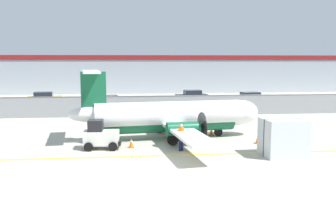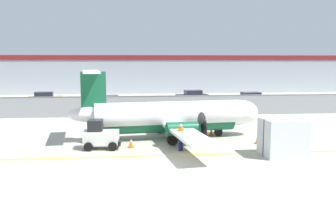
{
  "view_description": "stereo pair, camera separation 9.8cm",
  "coord_description": "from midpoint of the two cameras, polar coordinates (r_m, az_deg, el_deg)",
  "views": [
    {
      "loc": [
        -3.17,
        -19.51,
        5.59
      ],
      "look_at": [
        -0.19,
        7.86,
        1.8
      ],
      "focal_mm": 40.0,
      "sensor_mm": 36.0,
      "label": 1
    },
    {
      "loc": [
        -3.07,
        -19.52,
        5.59
      ],
      "look_at": [
        -0.19,
        7.86,
        1.8
      ],
      "focal_mm": 40.0,
      "sensor_mm": 36.0,
      "label": 2
    }
  ],
  "objects": [
    {
      "name": "ground_crew_worker",
      "position": [
        23.27,
        1.88,
        -3.66
      ],
      "size": [
        0.48,
        0.48,
        1.7
      ],
      "rotation": [
        0.0,
        0.0,
        5.49
      ],
      "color": "#191E4C",
      "rests_on": "ground"
    },
    {
      "name": "cargo_container",
      "position": [
        23.1,
        17.03,
        -3.72
      ],
      "size": [
        2.48,
        2.1,
        2.2
      ],
      "rotation": [
        0.0,
        0.0,
        0.04
      ],
      "color": "silver",
      "rests_on": "ground"
    },
    {
      "name": "commuter_airplane",
      "position": [
        26.89,
        0.63,
        -0.69
      ],
      "size": [
        13.96,
        16.08,
        4.92
      ],
      "rotation": [
        0.0,
        0.0,
        0.12
      ],
      "color": "white",
      "rests_on": "ground"
    },
    {
      "name": "parked_car_0",
      "position": [
        49.63,
        -18.36,
        2.01
      ],
      "size": [
        4.38,
        2.4,
        1.58
      ],
      "rotation": [
        0.0,
        0.0,
        0.12
      ],
      "color": "#B28C19",
      "rests_on": "parking_lot_strip"
    },
    {
      "name": "parked_car_1",
      "position": [
        43.03,
        -9.1,
        1.47
      ],
      "size": [
        4.38,
        2.41,
        1.58
      ],
      "rotation": [
        0.0,
        0.0,
        0.13
      ],
      "color": "navy",
      "rests_on": "parking_lot_strip"
    },
    {
      "name": "traffic_cone_far_left",
      "position": [
        28.37,
        6.51,
        -2.93
      ],
      "size": [
        0.36,
        0.36,
        0.64
      ],
      "color": "orange",
      "rests_on": "ground"
    },
    {
      "name": "traffic_cone_near_left",
      "position": [
        24.37,
        -5.73,
        -4.71
      ],
      "size": [
        0.36,
        0.36,
        0.64
      ],
      "color": "orange",
      "rests_on": "ground"
    },
    {
      "name": "perimeter_fence",
      "position": [
        37.91,
        -1.45,
        1.06
      ],
      "size": [
        98.0,
        0.1,
        2.1
      ],
      "color": "gray",
      "rests_on": "ground"
    },
    {
      "name": "baggage_tug",
      "position": [
        24.18,
        -10.34,
        -3.58
      ],
      "size": [
        2.38,
        1.47,
        1.88
      ],
      "rotation": [
        0.0,
        0.0,
        -0.04
      ],
      "color": "silver",
      "rests_on": "ground"
    },
    {
      "name": "parked_car_2",
      "position": [
        50.04,
        3.58,
        2.44
      ],
      "size": [
        4.33,
        2.28,
        1.58
      ],
      "rotation": [
        0.0,
        0.0,
        3.23
      ],
      "color": "black",
      "rests_on": "parking_lot_strip"
    },
    {
      "name": "ground_plane",
      "position": [
        22.45,
        1.99,
        -6.57
      ],
      "size": [
        140.0,
        140.0,
        0.01
      ],
      "color": "#B2AD99"
    },
    {
      "name": "background_building",
      "position": [
        67.62,
        -3.58,
        5.85
      ],
      "size": [
        91.0,
        8.1,
        6.5
      ],
      "color": "#A8B2BC",
      "rests_on": "ground"
    },
    {
      "name": "traffic_cone_near_right",
      "position": [
        26.12,
        13.41,
        -4.03
      ],
      "size": [
        0.36,
        0.36,
        0.64
      ],
      "color": "orange",
      "rests_on": "ground"
    },
    {
      "name": "parking_lot_strip",
      "position": [
        49.43,
        -2.55,
        1.4
      ],
      "size": [
        98.0,
        17.0,
        0.12
      ],
      "color": "#38383A",
      "rests_on": "ground"
    },
    {
      "name": "parked_car_3",
      "position": [
        47.9,
        12.47,
        2.02
      ],
      "size": [
        4.31,
        2.25,
        1.58
      ],
      "rotation": [
        0.0,
        0.0,
        0.07
      ],
      "color": "slate",
      "rests_on": "parking_lot_strip"
    }
  ]
}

